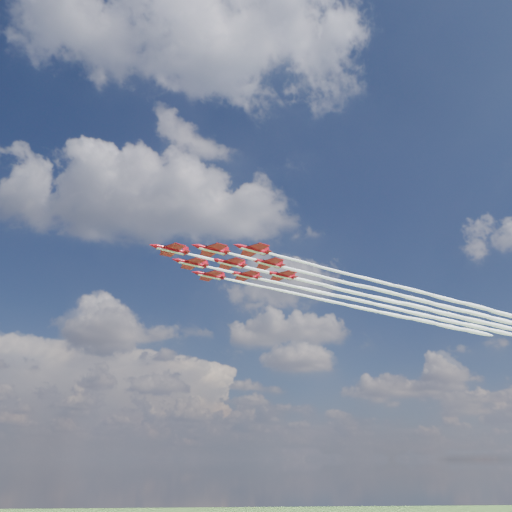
% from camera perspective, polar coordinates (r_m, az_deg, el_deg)
% --- Properties ---
extents(jet_lead, '(126.22, 71.11, 2.93)m').
position_cam_1_polar(jet_lead, '(176.70, 10.65, -3.98)').
color(jet_lead, '#A20914').
extents(jet_row2_port, '(126.22, 71.11, 2.93)m').
position_cam_1_polar(jet_row2_port, '(179.16, 14.28, -3.93)').
color(jet_row2_port, '#A20914').
extents(jet_row2_starb, '(126.22, 71.11, 2.93)m').
position_cam_1_polar(jet_row2_starb, '(187.44, 11.46, -4.98)').
color(jet_row2_starb, '#A20914').
extents(jet_row3_port, '(126.22, 71.11, 2.93)m').
position_cam_1_polar(jet_row3_port, '(182.32, 17.78, -3.86)').
color(jet_row3_port, '#A20914').
extents(jet_row3_centre, '(126.22, 71.11, 2.93)m').
position_cam_1_polar(jet_row3_centre, '(190.03, 14.87, -4.91)').
color(jet_row3_centre, '#A20914').
extents(jet_row3_starb, '(126.22, 71.11, 2.93)m').
position_cam_1_polar(jet_row3_starb, '(198.26, 12.18, -5.87)').
color(jet_row3_starb, '#A20914').
extents(jet_row4_port, '(126.22, 71.11, 2.93)m').
position_cam_1_polar(jet_row4_port, '(193.28, 18.17, -4.83)').
color(jet_row4_port, '#A20914').
extents(jet_row4_starb, '(126.22, 71.11, 2.93)m').
position_cam_1_polar(jet_row4_starb, '(200.97, 15.40, -5.79)').
color(jet_row4_starb, '#A20914').
extents(jet_tail, '(126.22, 71.11, 2.93)m').
position_cam_1_polar(jet_tail, '(204.29, 18.52, -5.69)').
color(jet_tail, '#A20914').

